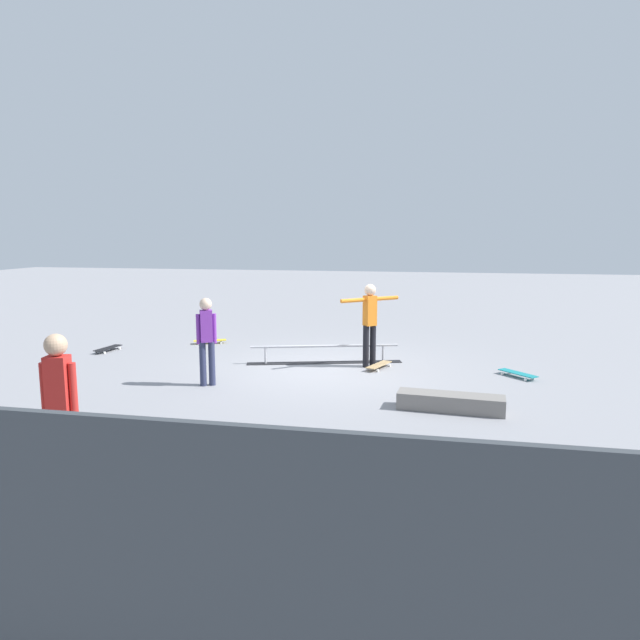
# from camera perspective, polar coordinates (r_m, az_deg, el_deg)

# --- Properties ---
(ground_plane) EXTENTS (60.00, 60.00, 0.00)m
(ground_plane) POSITION_cam_1_polar(r_m,az_deg,el_deg) (11.62, 0.90, -4.91)
(ground_plane) COLOR gray
(grind_rail) EXTENTS (3.24, 1.12, 0.39)m
(grind_rail) POSITION_cam_1_polar(r_m,az_deg,el_deg) (12.09, 0.47, -3.54)
(grind_rail) COLOR black
(grind_rail) RESTS_ON ground_plane
(skate_ledge) EXTENTS (1.66, 0.55, 0.27)m
(skate_ledge) POSITION_cam_1_polar(r_m,az_deg,el_deg) (9.14, 12.96, -8.05)
(skate_ledge) COLOR gray
(skate_ledge) RESTS_ON ground_plane
(skater_main) EXTENTS (1.10, 0.96, 1.71)m
(skater_main) POSITION_cam_1_polar(r_m,az_deg,el_deg) (11.65, 5.01, 0.09)
(skater_main) COLOR black
(skater_main) RESTS_ON ground_plane
(skateboard_main) EXTENTS (0.48, 0.82, 0.09)m
(skateboard_main) POSITION_cam_1_polar(r_m,az_deg,el_deg) (11.67, 5.92, -4.51)
(skateboard_main) COLOR tan
(skateboard_main) RESTS_ON ground_plane
(bystander_purple_shirt) EXTENTS (0.35, 0.26, 1.60)m
(bystander_purple_shirt) POSITION_cam_1_polar(r_m,az_deg,el_deg) (10.37, -11.31, -1.63)
(bystander_purple_shirt) COLOR #2D3351
(bystander_purple_shirt) RESTS_ON ground_plane
(bystander_red_shirt) EXTENTS (0.39, 0.24, 1.71)m
(bystander_red_shirt) POSITION_cam_1_polar(r_m,az_deg,el_deg) (6.61, -24.65, -7.61)
(bystander_red_shirt) COLOR #2D3351
(bystander_red_shirt) RESTS_ON ground_plane
(loose_skateboard_black) EXTENTS (0.33, 0.82, 0.09)m
(loose_skateboard_black) POSITION_cam_1_polar(r_m,az_deg,el_deg) (14.19, -20.50, -2.66)
(loose_skateboard_black) COLOR black
(loose_skateboard_black) RESTS_ON ground_plane
(loose_skateboard_teal) EXTENTS (0.69, 0.72, 0.09)m
(loose_skateboard_teal) POSITION_cam_1_polar(r_m,az_deg,el_deg) (11.57, 19.22, -5.08)
(loose_skateboard_teal) COLOR teal
(loose_skateboard_teal) RESTS_ON ground_plane
(loose_skateboard_yellow) EXTENTS (0.81, 0.51, 0.09)m
(loose_skateboard_yellow) POSITION_cam_1_polar(r_m,az_deg,el_deg) (14.48, -10.98, -2.05)
(loose_skateboard_yellow) COLOR yellow
(loose_skateboard_yellow) RESTS_ON ground_plane
(trash_bin) EXTENTS (0.48, 0.48, 1.00)m
(trash_bin) POSITION_cam_1_polar(r_m,az_deg,el_deg) (4.45, -3.33, -21.44)
(trash_bin) COLOR navy
(trash_bin) RESTS_ON ground_plane
(back_fence) EXTENTS (24.00, 0.06, 1.74)m
(back_fence) POSITION_cam_1_polar(r_m,az_deg,el_deg) (3.87, -24.06, -20.84)
(back_fence) COLOR #383D42
(back_fence) RESTS_ON ground_plane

